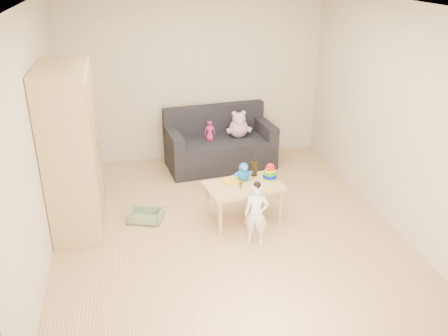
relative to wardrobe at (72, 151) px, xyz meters
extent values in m
plane|color=tan|center=(1.72, -0.36, -0.98)|extent=(4.50, 4.50, 0.00)
plane|color=white|center=(1.72, -0.36, 1.62)|extent=(4.50, 4.50, 0.00)
plane|color=beige|center=(1.72, 1.89, 0.32)|extent=(4.00, 0.00, 4.00)
plane|color=beige|center=(1.72, -2.61, 0.32)|extent=(4.00, 0.00, 4.00)
plane|color=beige|center=(-0.28, -0.36, 0.32)|extent=(0.00, 4.50, 4.50)
plane|color=beige|center=(3.72, -0.36, 0.32)|extent=(0.00, 4.50, 4.50)
cube|color=#DDB679|center=(0.00, 0.00, 0.00)|extent=(0.55, 1.09, 1.96)
cube|color=black|center=(2.02, 1.40, -0.75)|extent=(1.70, 0.98, 0.46)
cube|color=#D3BE74|center=(1.98, -0.28, -0.74)|extent=(1.00, 0.72, 0.48)
imported|color=white|center=(1.99, -0.81, -0.62)|extent=(0.32, 0.27, 0.73)
imported|color=#C62575|center=(1.85, 1.35, -0.37)|extent=(0.16, 0.11, 0.31)
cylinder|color=#FFF00D|center=(2.33, -0.19, -0.49)|extent=(0.16, 0.16, 0.02)
cylinder|color=silver|center=(2.33, -0.19, -0.40)|extent=(0.02, 0.02, 0.19)
torus|color=#0C11C3|center=(2.33, -0.19, -0.46)|extent=(0.18, 0.18, 0.04)
torus|color=#189D24|center=(2.33, -0.19, -0.43)|extent=(0.16, 0.16, 0.04)
torus|color=yellow|center=(2.33, -0.19, -0.39)|extent=(0.14, 0.14, 0.04)
torus|color=red|center=(2.33, -0.19, -0.35)|extent=(0.12, 0.12, 0.03)
torus|color=red|center=(2.33, -0.19, -0.32)|extent=(0.10, 0.10, 0.03)
cylinder|color=black|center=(2.17, -0.04, -0.41)|extent=(0.08, 0.08, 0.18)
cylinder|color=black|center=(2.17, -0.04, -0.31)|extent=(0.04, 0.04, 0.05)
cylinder|color=black|center=(2.17, -0.04, -0.28)|extent=(0.04, 0.04, 0.01)
cube|color=yellow|center=(1.85, -0.14, -0.50)|extent=(0.27, 0.27, 0.02)
camera|label=1|loc=(0.69, -5.30, 2.06)|focal=38.00mm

